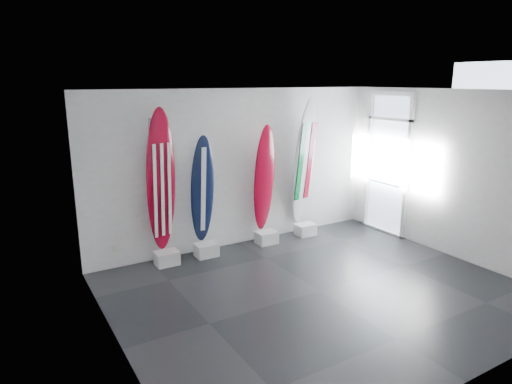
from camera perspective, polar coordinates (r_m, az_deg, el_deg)
floor at (r=7.13m, az=8.01°, el=-12.32°), size 6.00×6.00×0.00m
ceiling at (r=6.40m, az=8.93°, el=12.55°), size 6.00×6.00×0.00m
wall_back at (r=8.63m, az=-2.08°, el=3.01°), size 6.00×0.00×6.00m
wall_front at (r=5.02m, az=26.85°, el=-6.68°), size 6.00×0.00×6.00m
wall_left at (r=5.31m, az=-17.68°, el=-4.72°), size 0.00×5.00×5.00m
wall_right at (r=8.78m, az=23.83°, el=2.01°), size 0.00×5.00×5.00m
display_block_usa at (r=8.10m, az=-11.21°, el=-8.20°), size 0.40×0.30×0.24m
surfboard_usa at (r=7.79m, az=-11.94°, el=1.39°), size 0.59×0.32×2.49m
display_block_navy at (r=8.36m, az=-6.31°, el=-7.30°), size 0.40×0.30×0.24m
surfboard_navy at (r=8.11m, az=-6.81°, el=0.27°), size 0.46×0.28×1.99m
display_block_swiss at (r=8.94m, az=1.35°, el=-5.78°), size 0.40×0.30×0.24m
surfboard_swiss at (r=8.69m, az=1.05°, el=1.71°), size 0.50×0.31×2.11m
display_block_italy at (r=9.45m, az=6.26°, el=-4.74°), size 0.40×0.30×0.24m
surfboard_italy at (r=9.18m, az=6.12°, el=3.82°), size 0.66×0.50×2.60m
wall_outlet at (r=8.08m, az=-17.44°, el=-6.89°), size 0.09×0.02×0.13m
glass_door at (r=9.72m, az=16.29°, el=3.26°), size 0.12×1.16×2.85m
balcony at (r=10.91m, az=20.75°, el=-0.95°), size 2.80×2.20×1.20m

